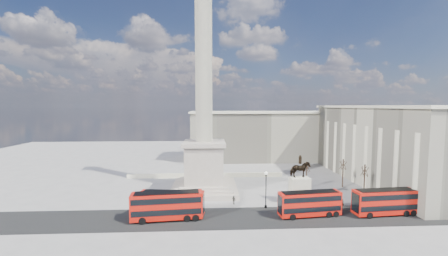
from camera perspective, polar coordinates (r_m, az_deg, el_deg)
ground at (r=56.98m, az=-4.21°, el=-14.32°), size 180.00×180.00×0.00m
asphalt_road at (r=47.75m, az=1.80°, el=-18.15°), size 120.00×9.00×0.01m
nelsons_column at (r=59.16m, az=-4.16°, el=-0.79°), size 14.00×14.00×49.85m
balustrade_wall at (r=72.16m, az=-3.89°, el=-9.78°), size 40.00×0.60×1.10m
building_east at (r=77.85m, az=31.32°, el=-2.81°), size 19.00×46.00×18.60m
building_northeast at (r=96.23m, az=8.37°, el=-1.48°), size 51.00×17.00×16.60m
red_bus_a at (r=46.96m, az=-11.66°, el=-15.49°), size 11.54×3.66×4.60m
red_bus_b at (r=48.04m, az=-10.71°, el=-15.19°), size 10.86×3.71×4.31m
red_bus_c at (r=49.69m, az=17.43°, el=-14.71°), size 10.59×3.52×4.21m
red_bus_d at (r=55.31m, az=30.53°, el=-13.04°), size 11.00×3.36×4.40m
victorian_lamp at (r=51.09m, az=8.71°, el=-11.97°), size 0.57×0.57×6.69m
equestrian_statue at (r=55.12m, az=15.43°, el=-11.58°), size 4.50×3.37×9.24m
bare_tree_near at (r=63.49m, az=27.20°, el=-7.76°), size 1.57×1.57×6.89m
bare_tree_mid at (r=64.19m, az=16.82°, el=-7.65°), size 1.69×1.69×6.42m
bare_tree_far at (r=68.24m, az=23.52°, el=-6.87°), size 1.66×1.66×6.77m
pedestrian_walking at (r=55.89m, az=23.39°, el=-14.17°), size 0.64×0.45×1.68m
pedestrian_standing at (r=56.13m, az=14.12°, el=-13.85°), size 1.02×0.98×1.65m
pedestrian_crossing at (r=53.32m, az=2.06°, el=-14.70°), size 0.94×1.02×1.68m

